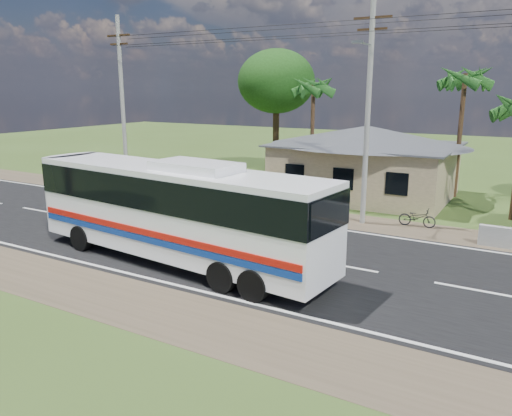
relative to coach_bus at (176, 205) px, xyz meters
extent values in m
plane|color=#354D1B|center=(1.38, 2.80, -2.32)|extent=(120.00, 120.00, 0.00)
cube|color=black|center=(1.38, 2.80, -2.31)|extent=(120.00, 10.00, 0.02)
cube|color=brown|center=(1.38, 9.30, -2.32)|extent=(120.00, 3.00, 0.01)
cube|color=brown|center=(1.38, -3.70, -2.32)|extent=(120.00, 3.00, 0.01)
cube|color=silver|center=(1.38, 7.50, -2.30)|extent=(120.00, 0.15, 0.01)
cube|color=silver|center=(1.38, -1.90, -2.30)|extent=(120.00, 0.15, 0.01)
cube|color=silver|center=(1.38, 2.80, -2.30)|extent=(120.00, 0.15, 0.01)
cube|color=tan|center=(2.38, 15.80, -0.72)|extent=(10.00, 8.00, 3.20)
cube|color=#4C4F54|center=(2.38, 15.80, 0.93)|extent=(10.60, 8.60, 0.10)
pyramid|color=#4C4F54|center=(2.38, 15.80, 2.08)|extent=(12.40, 10.00, 1.20)
cube|color=black|center=(-0.62, 11.78, -0.62)|extent=(1.20, 0.08, 1.20)
cube|color=black|center=(2.38, 11.78, -0.62)|extent=(1.20, 0.08, 1.20)
cube|color=black|center=(5.38, 11.78, -0.62)|extent=(1.20, 0.08, 1.20)
cylinder|color=#9E9E99|center=(-11.62, 9.30, 3.18)|extent=(0.26, 0.26, 11.00)
cube|color=#3B2615|center=(-11.62, 9.30, 7.48)|extent=(1.80, 0.12, 0.12)
cube|color=#3B2615|center=(-11.62, 9.30, 6.98)|extent=(1.40, 0.10, 0.10)
cylinder|color=#9E9E99|center=(4.38, 9.30, 3.18)|extent=(0.26, 0.26, 11.00)
cube|color=#3B2615|center=(4.38, 9.30, 7.48)|extent=(1.80, 0.12, 0.12)
cube|color=#3B2615|center=(4.38, 9.30, 6.98)|extent=(1.40, 0.10, 0.10)
cylinder|color=gray|center=(4.38, 8.30, 6.28)|extent=(0.08, 2.00, 0.08)
cube|color=gray|center=(4.38, 7.30, 6.28)|extent=(0.50, 0.18, 0.12)
cylinder|color=black|center=(-3.62, 9.30, 7.28)|extent=(16.00, 0.02, 0.02)
cylinder|color=#47301E|center=(7.38, 18.30, 1.43)|extent=(0.28, 0.28, 7.50)
cylinder|color=#47301E|center=(-2.62, 18.80, 1.18)|extent=(0.28, 0.28, 7.00)
cylinder|color=#47301E|center=(-6.62, 20.80, 0.65)|extent=(0.50, 0.50, 5.95)
ellipsoid|color=#15370F|center=(-6.62, 20.80, 4.83)|extent=(6.00, 6.00, 4.92)
cube|color=white|center=(-0.01, 0.00, -0.21)|extent=(13.19, 3.95, 3.25)
cube|color=black|center=(-0.01, 0.00, 0.60)|extent=(13.25, 4.02, 1.19)
cube|color=black|center=(-6.47, 0.63, 0.22)|extent=(0.37, 2.49, 1.95)
cube|color=#B0130A|center=(-0.14, -1.37, -0.81)|extent=(12.72, 1.28, 0.24)
cube|color=navy|center=(-0.14, -1.37, -1.08)|extent=(12.72, 1.28, 0.24)
cube|color=white|center=(1.07, -0.10, 1.58)|extent=(3.40, 2.04, 0.32)
cylinder|color=black|center=(-4.44, -0.82, -1.78)|extent=(1.11, 0.48, 1.08)
cylinder|color=black|center=(-4.19, 1.66, -1.78)|extent=(1.11, 0.48, 1.08)
cylinder|color=black|center=(3.11, -1.55, -1.78)|extent=(1.11, 0.48, 1.08)
cylinder|color=black|center=(3.35, 0.93, -1.78)|extent=(1.11, 0.48, 1.08)
cylinder|color=black|center=(4.40, -1.68, -1.78)|extent=(1.11, 0.48, 1.08)
cylinder|color=black|center=(4.64, 0.80, -1.78)|extent=(1.11, 0.48, 1.08)
imported|color=black|center=(6.92, 9.97, -1.85)|extent=(1.79, 0.67, 0.93)
imported|color=#2E2E31|center=(-12.52, 6.40, -1.74)|extent=(1.70, 3.54, 1.17)
camera|label=1|loc=(11.86, -14.50, 4.33)|focal=35.00mm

